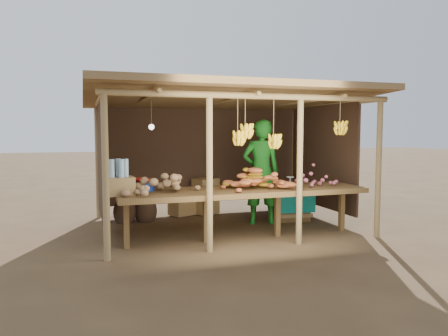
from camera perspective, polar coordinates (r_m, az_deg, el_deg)
name	(u,v)px	position (r m, az deg, el deg)	size (l,w,h in m)	color
ground	(224,226)	(7.87, 0.00, -7.64)	(60.00, 60.00, 0.00)	brown
stall_structure	(227,119)	(7.72, 0.41, 6.46)	(4.70, 3.50, 2.43)	#977B4E
counter	(243,193)	(6.86, 2.46, -3.23)	(3.90, 1.05, 0.80)	brown
potato_heap	(163,181)	(6.39, -7.92, -1.63)	(1.12, 0.67, 0.37)	#8F6D4A
sweet_potato_heap	(258,177)	(6.85, 4.42, -1.21)	(1.07, 0.64, 0.36)	#B4592E
onion_heap	(316,176)	(7.29, 11.89, -0.97)	(0.74, 0.44, 0.35)	#AC5365
banana_pile	(249,177)	(6.91, 3.25, -1.19)	(0.68, 0.41, 0.35)	gold
tomato_basin	(142,185)	(6.73, -10.64, -2.24)	(0.38, 0.38, 0.20)	navy
bottle_box	(119,181)	(6.31, -13.57, -1.70)	(0.43, 0.36, 0.52)	olive
vendor	(261,172)	(8.02, 4.87, -0.51)	(0.70, 0.46, 1.91)	#1B7B1F
tarp_crate	(290,201)	(8.50, 8.59, -4.35)	(0.79, 0.70, 0.86)	brown
carton_stack	(198,199)	(8.90, -3.44, -4.10)	(1.05, 0.51, 0.72)	olive
burlap_sacks	(135,209)	(8.36, -11.51, -5.26)	(0.81, 0.42, 0.57)	#412B1E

